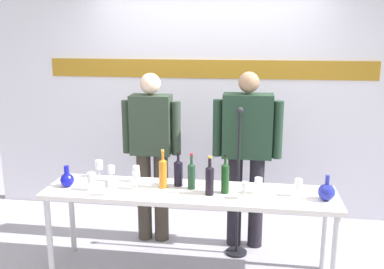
{
  "coord_description": "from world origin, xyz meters",
  "views": [
    {
      "loc": [
        0.51,
        -3.36,
        2.06
      ],
      "look_at": [
        0.0,
        0.15,
        1.21
      ],
      "focal_mm": 40.42,
      "sensor_mm": 36.0,
      "label": 1
    }
  ],
  "objects_px": {
    "display_table": "(189,198)",
    "microphone_stand": "(237,208)",
    "decanter_blue_right": "(327,192)",
    "wine_bottle_3": "(191,175)",
    "wine_bottle_0": "(225,177)",
    "wine_glass_right_1": "(245,187)",
    "decanter_blue_left": "(67,179)",
    "wine_glass_left_1": "(136,171)",
    "wine_bottle_4": "(210,179)",
    "wine_glass_left_0": "(136,177)",
    "wine_glass_left_4": "(91,178)",
    "wine_bottle_1": "(178,172)",
    "presenter_right": "(247,148)",
    "presenter_left": "(152,148)",
    "wine_glass_left_2": "(109,183)",
    "wine_glass_right_0": "(298,184)",
    "wine_bottle_2": "(163,172)",
    "wine_glass_right_2": "(258,182)",
    "wine_glass_left_5": "(111,170)",
    "wine_glass_left_3": "(99,165)"
  },
  "relations": [
    {
      "from": "wine_bottle_3",
      "to": "wine_glass_left_0",
      "type": "distance_m",
      "value": 0.46
    },
    {
      "from": "wine_bottle_4",
      "to": "wine_glass_left_3",
      "type": "bearing_deg",
      "value": 164.23
    },
    {
      "from": "wine_glass_right_1",
      "to": "decanter_blue_left",
      "type": "bearing_deg",
      "value": 177.54
    },
    {
      "from": "decanter_blue_right",
      "to": "wine_bottle_3",
      "type": "relative_size",
      "value": 0.66
    },
    {
      "from": "decanter_blue_right",
      "to": "wine_bottle_4",
      "type": "relative_size",
      "value": 0.63
    },
    {
      "from": "wine_glass_left_2",
      "to": "wine_glass_left_4",
      "type": "distance_m",
      "value": 0.21
    },
    {
      "from": "wine_bottle_4",
      "to": "wine_glass_right_1",
      "type": "height_order",
      "value": "wine_bottle_4"
    },
    {
      "from": "wine_glass_left_0",
      "to": "microphone_stand",
      "type": "xyz_separation_m",
      "value": [
        0.84,
        0.43,
        -0.4
      ]
    },
    {
      "from": "decanter_blue_left",
      "to": "wine_glass_left_5",
      "type": "relative_size",
      "value": 1.27
    },
    {
      "from": "decanter_blue_right",
      "to": "wine_bottle_3",
      "type": "distance_m",
      "value": 1.09
    },
    {
      "from": "display_table",
      "to": "wine_bottle_4",
      "type": "height_order",
      "value": "wine_bottle_4"
    },
    {
      "from": "wine_glass_right_1",
      "to": "wine_bottle_4",
      "type": "bearing_deg",
      "value": 170.06
    },
    {
      "from": "wine_bottle_1",
      "to": "wine_glass_right_2",
      "type": "height_order",
      "value": "wine_bottle_1"
    },
    {
      "from": "presenter_left",
      "to": "wine_glass_right_2",
      "type": "height_order",
      "value": "presenter_left"
    },
    {
      "from": "wine_glass_right_1",
      "to": "wine_bottle_1",
      "type": "bearing_deg",
      "value": 158.61
    },
    {
      "from": "wine_bottle_0",
      "to": "wine_glass_left_0",
      "type": "xyz_separation_m",
      "value": [
        -0.74,
        -0.02,
        -0.03
      ]
    },
    {
      "from": "decanter_blue_right",
      "to": "wine_glass_left_1",
      "type": "bearing_deg",
      "value": 172.75
    },
    {
      "from": "presenter_left",
      "to": "wine_bottle_3",
      "type": "relative_size",
      "value": 5.43
    },
    {
      "from": "wine_glass_left_2",
      "to": "wine_bottle_1",
      "type": "bearing_deg",
      "value": 31.31
    },
    {
      "from": "wine_bottle_2",
      "to": "wine_glass_left_4",
      "type": "xyz_separation_m",
      "value": [
        -0.58,
        -0.15,
        -0.03
      ]
    },
    {
      "from": "presenter_right",
      "to": "wine_glass_left_3",
      "type": "relative_size",
      "value": 10.84
    },
    {
      "from": "wine_bottle_1",
      "to": "microphone_stand",
      "type": "height_order",
      "value": "microphone_stand"
    },
    {
      "from": "decanter_blue_left",
      "to": "decanter_blue_right",
      "type": "relative_size",
      "value": 0.9
    },
    {
      "from": "wine_glass_left_2",
      "to": "display_table",
      "type": "bearing_deg",
      "value": 17.73
    },
    {
      "from": "wine_bottle_4",
      "to": "wine_glass_right_0",
      "type": "xyz_separation_m",
      "value": [
        0.71,
        0.07,
        -0.03
      ]
    },
    {
      "from": "decanter_blue_right",
      "to": "wine_glass_left_2",
      "type": "distance_m",
      "value": 1.73
    },
    {
      "from": "decanter_blue_right",
      "to": "wine_glass_left_4",
      "type": "xyz_separation_m",
      "value": [
        -1.91,
        -0.06,
        0.04
      ]
    },
    {
      "from": "wine_bottle_0",
      "to": "wine_bottle_3",
      "type": "distance_m",
      "value": 0.29
    },
    {
      "from": "wine_glass_right_0",
      "to": "wine_glass_left_5",
      "type": "bearing_deg",
      "value": 175.49
    },
    {
      "from": "wine_glass_left_0",
      "to": "wine_glass_right_0",
      "type": "relative_size",
      "value": 1.02
    },
    {
      "from": "wine_glass_right_2",
      "to": "microphone_stand",
      "type": "height_order",
      "value": "microphone_stand"
    },
    {
      "from": "display_table",
      "to": "decanter_blue_right",
      "type": "relative_size",
      "value": 11.86
    },
    {
      "from": "wine_glass_left_0",
      "to": "wine_bottle_3",
      "type": "bearing_deg",
      "value": 9.82
    },
    {
      "from": "presenter_right",
      "to": "wine_bottle_0",
      "type": "relative_size",
      "value": 5.23
    },
    {
      "from": "display_table",
      "to": "microphone_stand",
      "type": "distance_m",
      "value": 0.61
    },
    {
      "from": "presenter_left",
      "to": "wine_glass_left_4",
      "type": "xyz_separation_m",
      "value": [
        -0.35,
        -0.69,
        -0.09
      ]
    },
    {
      "from": "wine_bottle_0",
      "to": "decanter_blue_right",
      "type": "bearing_deg",
      "value": -3.06
    },
    {
      "from": "display_table",
      "to": "presenter_left",
      "type": "distance_m",
      "value": 0.79
    },
    {
      "from": "display_table",
      "to": "microphone_stand",
      "type": "relative_size",
      "value": 1.73
    },
    {
      "from": "wine_glass_left_0",
      "to": "wine_glass_left_4",
      "type": "bearing_deg",
      "value": -167.89
    },
    {
      "from": "wine_bottle_3",
      "to": "wine_glass_right_0",
      "type": "height_order",
      "value": "wine_bottle_3"
    },
    {
      "from": "presenter_right",
      "to": "wine_bottle_1",
      "type": "relative_size",
      "value": 5.64
    },
    {
      "from": "wine_bottle_4",
      "to": "wine_glass_left_4",
      "type": "xyz_separation_m",
      "value": [
        -0.99,
        -0.04,
        -0.03
      ]
    },
    {
      "from": "wine_glass_left_2",
      "to": "wine_glass_left_5",
      "type": "relative_size",
      "value": 0.99
    },
    {
      "from": "decanter_blue_right",
      "to": "wine_glass_left_0",
      "type": "height_order",
      "value": "decanter_blue_right"
    },
    {
      "from": "wine_glass_right_0",
      "to": "presenter_right",
      "type": "bearing_deg",
      "value": 126.33
    },
    {
      "from": "wine_glass_left_2",
      "to": "wine_glass_right_0",
      "type": "height_order",
      "value": "wine_glass_right_0"
    },
    {
      "from": "presenter_left",
      "to": "display_table",
      "type": "bearing_deg",
      "value": -51.98
    },
    {
      "from": "wine_glass_right_0",
      "to": "wine_glass_right_1",
      "type": "distance_m",
      "value": 0.44
    },
    {
      "from": "wine_bottle_2",
      "to": "wine_glass_right_0",
      "type": "xyz_separation_m",
      "value": [
        1.12,
        -0.04,
        -0.04
      ]
    }
  ]
}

